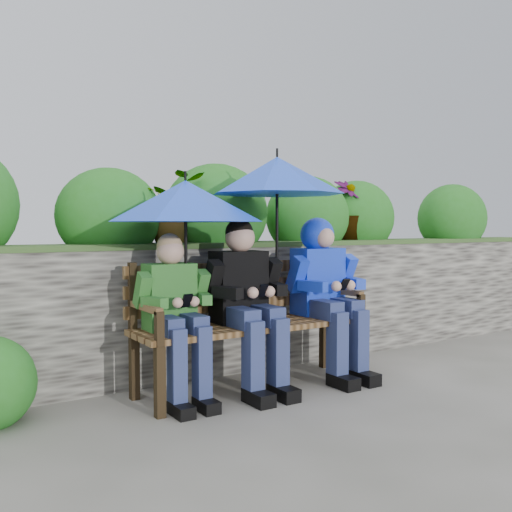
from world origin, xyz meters
TOP-DOWN VIEW (x-y plane):
  - ground at (0.00, 0.00)m, footprint 60.00×60.00m
  - garden_backdrop at (-0.10, 1.59)m, footprint 8.00×2.88m
  - park_bench at (0.01, 0.22)m, footprint 1.74×0.51m
  - boy_left at (-0.60, 0.14)m, footprint 0.49×0.56m
  - boy_middle at (-0.06, 0.13)m, footprint 0.56×0.65m
  - boy_right at (0.66, 0.14)m, footprint 0.57×0.69m
  - umbrella_left at (-0.51, 0.17)m, footprint 1.04×1.04m
  - umbrella_right at (0.22, 0.16)m, footprint 0.97×0.97m

SIDE VIEW (x-z plane):
  - ground at x=0.00m, z-range 0.00..0.00m
  - park_bench at x=0.01m, z-range 0.06..0.98m
  - garden_backdrop at x=-0.10m, z-range -0.28..1.52m
  - boy_left at x=-0.60m, z-range 0.07..1.18m
  - boy_middle at x=-0.06m, z-range 0.06..1.27m
  - boy_right at x=0.66m, z-range 0.11..1.33m
  - umbrella_left at x=-0.51m, z-range 0.91..1.74m
  - umbrella_right at x=0.22m, z-range 1.02..2.03m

